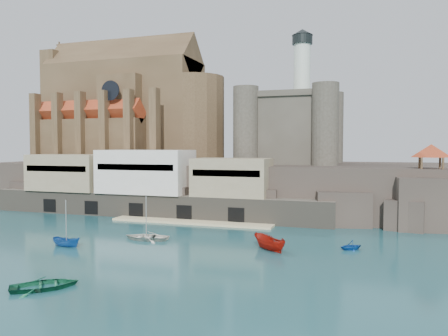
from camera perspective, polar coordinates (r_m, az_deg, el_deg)
ground at (r=64.13m, az=-12.28°, el=-9.58°), size 300.00×300.00×0.00m
promontory at (r=99.04m, az=-0.76°, el=-2.26°), size 100.00×36.00×10.00m
quay at (r=88.07m, az=-10.41°, el=-2.19°), size 70.00×12.00×13.05m
church at (r=111.27m, az=-12.17°, el=7.11°), size 47.00×25.93×30.51m
castle_keep at (r=96.40m, az=8.80°, el=5.54°), size 21.20×21.20×29.30m
rock_outcrop at (r=80.96m, az=25.32°, el=-4.32°), size 14.50×10.50×8.70m
pavilion at (r=80.54m, az=25.44°, el=1.86°), size 6.40×6.40×5.40m
boat_2 at (r=64.55m, az=-19.88°, el=-9.60°), size 1.79×1.75×4.41m
boat_3 at (r=47.05m, az=-22.36°, el=-14.34°), size 3.92×4.25×6.28m
boat_5 at (r=59.20m, az=5.88°, el=-10.58°), size 3.14×3.13×5.84m
boat_6 at (r=66.21m, az=-10.10°, el=-9.17°), size 1.71×4.83×6.64m
boat_7 at (r=61.40m, az=16.23°, el=-10.19°), size 2.91×3.15×3.13m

